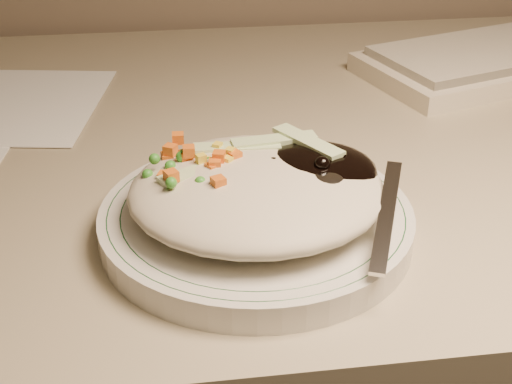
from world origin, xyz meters
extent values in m
cube|color=gray|center=(0.00, 1.38, 0.72)|extent=(1.40, 0.70, 0.04)
cylinder|color=silver|center=(-0.06, 1.18, 0.75)|extent=(0.24, 0.24, 0.02)
torus|color=#144723|center=(-0.06, 1.18, 0.76)|extent=(0.23, 0.23, 0.00)
torus|color=#144723|center=(-0.06, 1.18, 0.76)|extent=(0.21, 0.21, 0.00)
ellipsoid|color=#BBB198|center=(-0.06, 1.18, 0.78)|extent=(0.19, 0.18, 0.04)
ellipsoid|color=black|center=(-0.01, 1.19, 0.79)|extent=(0.10, 0.09, 0.03)
ellipsoid|color=orange|center=(-0.10, 1.20, 0.78)|extent=(0.08, 0.08, 0.02)
sphere|color=black|center=(-0.04, 1.19, 0.79)|extent=(0.01, 0.01, 0.01)
sphere|color=black|center=(-0.01, 1.20, 0.79)|extent=(0.01, 0.01, 0.01)
sphere|color=black|center=(0.01, 1.19, 0.80)|extent=(0.01, 0.01, 0.01)
sphere|color=black|center=(0.00, 1.20, 0.79)|extent=(0.01, 0.01, 0.01)
sphere|color=black|center=(-0.01, 1.18, 0.80)|extent=(0.01, 0.01, 0.01)
sphere|color=black|center=(-0.02, 1.19, 0.79)|extent=(0.01, 0.01, 0.01)
sphere|color=black|center=(0.00, 1.20, 0.79)|extent=(0.01, 0.01, 0.01)
cube|color=#D86018|center=(-0.10, 1.21, 0.80)|extent=(0.01, 0.01, 0.01)
cube|color=#D86018|center=(-0.09, 1.18, 0.79)|extent=(0.01, 0.01, 0.01)
cube|color=#D86018|center=(-0.12, 1.22, 0.80)|extent=(0.01, 0.01, 0.01)
cube|color=#D86018|center=(-0.08, 1.20, 0.80)|extent=(0.01, 0.01, 0.01)
cube|color=#D86018|center=(-0.09, 1.19, 0.80)|extent=(0.01, 0.01, 0.01)
cube|color=#D86018|center=(-0.12, 1.23, 0.79)|extent=(0.01, 0.01, 0.01)
cube|color=#D86018|center=(-0.11, 1.21, 0.80)|extent=(0.01, 0.01, 0.01)
cube|color=#D86018|center=(-0.09, 1.19, 0.80)|extent=(0.01, 0.01, 0.01)
cube|color=#D86018|center=(-0.07, 1.20, 0.80)|extent=(0.01, 0.01, 0.01)
cube|color=#D86018|center=(-0.11, 1.23, 0.80)|extent=(0.01, 0.01, 0.01)
cube|color=#D86018|center=(-0.12, 1.17, 0.80)|extent=(0.01, 0.01, 0.01)
cube|color=#D86018|center=(-0.09, 1.16, 0.80)|extent=(0.01, 0.01, 0.01)
cube|color=#D86018|center=(-0.12, 1.19, 0.79)|extent=(0.01, 0.01, 0.01)
cube|color=#D86018|center=(-0.12, 1.22, 0.79)|extent=(0.01, 0.01, 0.01)
sphere|color=#388C28|center=(-0.09, 1.20, 0.80)|extent=(0.01, 0.01, 0.01)
sphere|color=#388C28|center=(-0.12, 1.16, 0.80)|extent=(0.01, 0.01, 0.01)
sphere|color=#388C28|center=(-0.12, 1.20, 0.80)|extent=(0.01, 0.01, 0.01)
sphere|color=#388C28|center=(-0.13, 1.20, 0.80)|extent=(0.01, 0.01, 0.01)
sphere|color=#388C28|center=(-0.09, 1.20, 0.79)|extent=(0.01, 0.01, 0.01)
sphere|color=#388C28|center=(-0.08, 1.17, 0.79)|extent=(0.01, 0.01, 0.01)
sphere|color=#388C28|center=(-0.10, 1.19, 0.79)|extent=(0.01, 0.01, 0.01)
sphere|color=#388C28|center=(-0.11, 1.18, 0.79)|extent=(0.01, 0.01, 0.01)
sphere|color=#388C28|center=(-0.14, 1.20, 0.79)|extent=(0.01, 0.01, 0.01)
sphere|color=#388C28|center=(-0.11, 1.21, 0.80)|extent=(0.01, 0.01, 0.01)
sphere|color=#388C28|center=(-0.11, 1.21, 0.80)|extent=(0.01, 0.01, 0.01)
sphere|color=#388C28|center=(-0.12, 1.18, 0.79)|extent=(0.01, 0.01, 0.01)
sphere|color=#388C28|center=(-0.10, 1.17, 0.80)|extent=(0.01, 0.01, 0.01)
sphere|color=#388C28|center=(-0.07, 1.22, 0.79)|extent=(0.01, 0.01, 0.01)
cube|color=yellow|center=(-0.09, 1.20, 0.79)|extent=(0.01, 0.01, 0.01)
cube|color=yellow|center=(-0.08, 1.19, 0.80)|extent=(0.01, 0.01, 0.01)
cube|color=yellow|center=(-0.10, 1.21, 0.79)|extent=(0.01, 0.01, 0.01)
cube|color=yellow|center=(-0.10, 1.20, 0.80)|extent=(0.01, 0.01, 0.01)
cube|color=yellow|center=(-0.10, 1.19, 0.79)|extent=(0.01, 0.01, 0.01)
cube|color=yellow|center=(-0.07, 1.20, 0.80)|extent=(0.01, 0.01, 0.01)
cube|color=yellow|center=(-0.08, 1.22, 0.80)|extent=(0.01, 0.01, 0.01)
cube|color=yellow|center=(-0.09, 1.19, 0.79)|extent=(0.01, 0.01, 0.01)
cube|color=#B2D18C|center=(-0.07, 1.22, 0.80)|extent=(0.07, 0.02, 0.00)
cube|color=#B2D18C|center=(-0.04, 1.22, 0.80)|extent=(0.07, 0.02, 0.00)
cube|color=#B2D18C|center=(-0.10, 1.19, 0.80)|extent=(0.07, 0.05, 0.00)
cube|color=#B2D18C|center=(-0.01, 1.21, 0.80)|extent=(0.05, 0.07, 0.00)
ellipsoid|color=silver|center=(-0.01, 1.17, 0.79)|extent=(0.05, 0.06, 0.01)
cube|color=silver|center=(0.03, 1.13, 0.78)|extent=(0.05, 0.11, 0.03)
camera|label=1|loc=(-0.12, 0.72, 1.04)|focal=50.00mm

